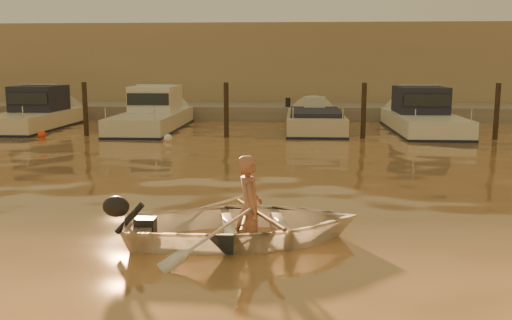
# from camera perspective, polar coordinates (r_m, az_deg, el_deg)

# --- Properties ---
(ground_plane) EXTENTS (160.00, 160.00, 0.00)m
(ground_plane) POSITION_cam_1_polar(r_m,az_deg,el_deg) (7.86, -13.54, -10.78)
(ground_plane) COLOR #94643B
(ground_plane) RESTS_ON ground
(dinghy) EXTENTS (4.06, 3.24, 0.75)m
(dinghy) POSITION_cam_1_polar(r_m,az_deg,el_deg) (8.83, -1.29, -6.46)
(dinghy) COLOR white
(dinghy) RESTS_ON ground_plane
(person) EXTENTS (0.50, 0.66, 1.63)m
(person) POSITION_cam_1_polar(r_m,az_deg,el_deg) (8.77, -0.65, -4.80)
(person) COLOR #A16850
(person) RESTS_ON dinghy
(outboard_motor) EXTENTS (0.96, 0.57, 0.70)m
(outboard_motor) POSITION_cam_1_polar(r_m,az_deg,el_deg) (8.80, -11.12, -6.53)
(outboard_motor) COLOR black
(outboard_motor) RESTS_ON dinghy
(oar_port) EXTENTS (0.88, 1.96, 0.13)m
(oar_port) POSITION_cam_1_polar(r_m,az_deg,el_deg) (8.81, 0.33, -5.37)
(oar_port) COLOR brown
(oar_port) RESTS_ON dinghy
(oar_starboard) EXTENTS (0.10, 2.10, 0.13)m
(oar_starboard) POSITION_cam_1_polar(r_m,az_deg,el_deg) (8.79, -0.97, -5.42)
(oar_starboard) COLOR brown
(oar_starboard) RESTS_ON dinghy
(moored_boat_1) EXTENTS (2.24, 6.66, 1.75)m
(moored_boat_1) POSITION_cam_1_polar(r_m,az_deg,el_deg) (25.50, -21.31, 4.36)
(moored_boat_1) COLOR beige
(moored_boat_1) RESTS_ON ground_plane
(moored_boat_2) EXTENTS (2.21, 7.44, 1.75)m
(moored_boat_2) POSITION_cam_1_polar(r_m,az_deg,el_deg) (23.82, -10.34, 4.53)
(moored_boat_2) COLOR silver
(moored_boat_2) RESTS_ON ground_plane
(moored_boat_3) EXTENTS (2.21, 6.33, 0.95)m
(moored_boat_3) POSITION_cam_1_polar(r_m,az_deg,el_deg) (23.16, 5.91, 3.50)
(moored_boat_3) COLOR beige
(moored_boat_3) RESTS_ON ground_plane
(moored_boat_4) EXTENTS (2.36, 7.25, 1.75)m
(moored_boat_4) POSITION_cam_1_polar(r_m,az_deg,el_deg) (23.67, 16.35, 4.26)
(moored_boat_4) COLOR silver
(moored_boat_4) RESTS_ON ground_plane
(piling_1) EXTENTS (0.18, 0.18, 2.20)m
(piling_1) POSITION_cam_1_polar(r_m,az_deg,el_deg) (22.29, -16.70, 4.64)
(piling_1) COLOR #2D2319
(piling_1) RESTS_ON ground_plane
(piling_2) EXTENTS (0.18, 0.18, 2.20)m
(piling_2) POSITION_cam_1_polar(r_m,az_deg,el_deg) (21.04, -2.99, 4.76)
(piling_2) COLOR #2D2319
(piling_2) RESTS_ON ground_plane
(piling_3) EXTENTS (0.18, 0.18, 2.20)m
(piling_3) POSITION_cam_1_polar(r_m,az_deg,el_deg) (21.04, 10.70, 4.61)
(piling_3) COLOR #2D2319
(piling_3) RESTS_ON ground_plane
(piling_4) EXTENTS (0.18, 0.18, 2.20)m
(piling_4) POSITION_cam_1_polar(r_m,az_deg,el_deg) (22.11, 22.92, 4.25)
(piling_4) COLOR #2D2319
(piling_4) RESTS_ON ground_plane
(fender_b) EXTENTS (0.30, 0.30, 0.30)m
(fender_b) POSITION_cam_1_polar(r_m,az_deg,el_deg) (22.41, -20.63, 2.40)
(fender_b) COLOR #EE3E1C
(fender_b) RESTS_ON ground_plane
(fender_c) EXTENTS (0.30, 0.30, 0.30)m
(fender_c) POSITION_cam_1_polar(r_m,az_deg,el_deg) (20.17, -8.79, 2.16)
(fender_c) COLOR white
(fender_c) RESTS_ON ground_plane
(fender_d) EXTENTS (0.30, 0.30, 0.30)m
(fender_d) POSITION_cam_1_polar(r_m,az_deg,el_deg) (21.21, 4.23, 2.61)
(fender_d) COLOR orange
(fender_d) RESTS_ON ground_plane
(fender_e) EXTENTS (0.30, 0.30, 0.30)m
(fender_e) POSITION_cam_1_polar(r_m,az_deg,el_deg) (21.02, 16.23, 2.19)
(fender_e) COLOR silver
(fender_e) RESTS_ON ground_plane
(quay) EXTENTS (52.00, 4.00, 1.00)m
(quay) POSITION_cam_1_polar(r_m,az_deg,el_deg) (28.72, -0.77, 4.60)
(quay) COLOR gray
(quay) RESTS_ON ground_plane
(waterfront_building) EXTENTS (46.00, 7.00, 4.80)m
(waterfront_building) POSITION_cam_1_polar(r_m,az_deg,el_deg) (34.09, -0.04, 9.19)
(waterfront_building) COLOR #9E8466
(waterfront_building) RESTS_ON quay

